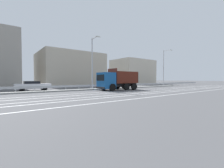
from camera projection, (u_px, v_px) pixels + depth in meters
ground_plane at (114, 90)px, 23.23m from camera, size 320.00×320.00×0.00m
lane_strip_0 at (126, 91)px, 21.82m from camera, size 71.85×0.16×0.01m
lane_strip_1 at (135, 91)px, 20.41m from camera, size 71.85×0.16×0.01m
lane_strip_2 at (146, 92)px, 18.85m from camera, size 71.85×0.16×0.01m
lane_strip_3 at (155, 93)px, 17.82m from camera, size 71.85×0.16×0.01m
lane_strip_4 at (172, 95)px, 16.11m from camera, size 71.85×0.16×0.01m
median_island at (105, 89)px, 25.02m from camera, size 39.52×1.10×0.18m
median_guardrail at (101, 86)px, 26.03m from camera, size 71.85×0.09×0.78m
dump_truck at (114, 82)px, 22.68m from camera, size 6.63×2.90×3.28m
median_road_sign at (123, 81)px, 27.31m from camera, size 0.72×0.16×2.42m
street_lamp_1 at (93, 61)px, 23.35m from camera, size 0.71×2.21×8.11m
street_lamp_2 at (164, 66)px, 34.99m from camera, size 0.70×2.09×8.45m
parked_car_3 at (33, 86)px, 21.74m from camera, size 4.70×1.87×1.41m
background_building_1 at (70, 70)px, 40.17m from camera, size 15.24×13.10×8.41m
background_building_2 at (133, 72)px, 52.36m from camera, size 13.18×10.08×8.26m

